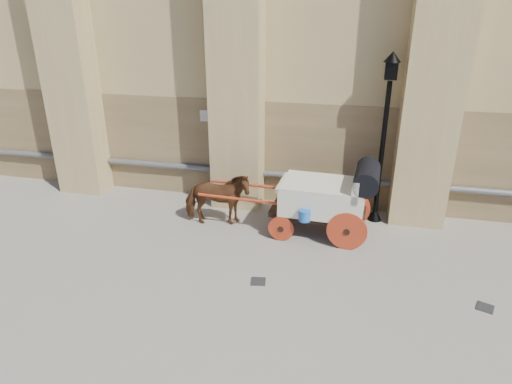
# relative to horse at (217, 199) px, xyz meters

# --- Properties ---
(ground) EXTENTS (90.00, 90.00, 0.00)m
(ground) POSITION_rel_horse_xyz_m (1.20, -2.15, -0.74)
(ground) COLOR slate
(ground) RESTS_ON ground
(horse) EXTENTS (1.88, 1.13, 1.49)m
(horse) POSITION_rel_horse_xyz_m (0.00, 0.00, 0.00)
(horse) COLOR brown
(horse) RESTS_ON ground
(carriage) EXTENTS (4.57, 1.64, 1.98)m
(carriage) POSITION_rel_horse_xyz_m (2.91, 0.13, 0.32)
(carriage) COLOR black
(carriage) RESTS_ON ground
(street_lamp) EXTENTS (0.42, 0.42, 4.48)m
(street_lamp) POSITION_rel_horse_xyz_m (4.14, 1.23, 1.65)
(street_lamp) COLOR black
(street_lamp) RESTS_ON ground
(drain_grate_near) EXTENTS (0.36, 0.36, 0.01)m
(drain_grate_near) POSITION_rel_horse_xyz_m (1.66, -2.40, -0.74)
(drain_grate_near) COLOR black
(drain_grate_near) RESTS_ON ground
(drain_grate_far) EXTENTS (0.41, 0.41, 0.01)m
(drain_grate_far) POSITION_rel_horse_xyz_m (6.24, -2.28, -0.74)
(drain_grate_far) COLOR black
(drain_grate_far) RESTS_ON ground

